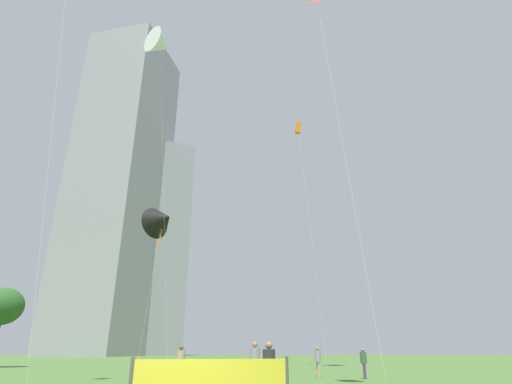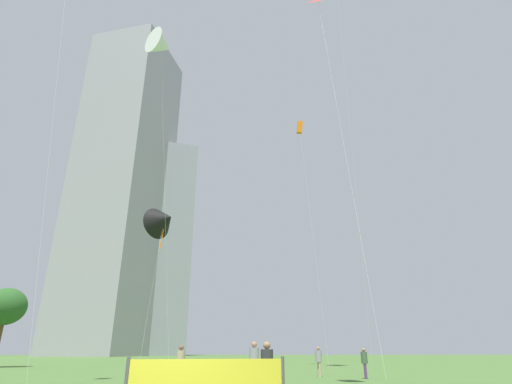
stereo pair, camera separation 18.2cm
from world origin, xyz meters
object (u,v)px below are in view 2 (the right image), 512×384
person_standing_1 (364,361)px  person_standing_4 (254,362)px  kite_flying_1 (164,220)px  distant_highrise_0 (123,183)px  person_standing_2 (319,359)px  kite_flying_4 (161,45)px  person_standing_3 (180,362)px  kite_flying_3 (318,1)px  distant_highrise_1 (149,245)px  kite_flying_2 (300,128)px  person_standing_0 (267,367)px  park_tree_0 (6,307)px

person_standing_1 → person_standing_4: person_standing_4 is taller
person_standing_4 → kite_flying_1: kite_flying_1 is taller
person_standing_4 → distant_highrise_0: size_ratio=0.02×
person_standing_2 → kite_flying_4: (-12.33, 2.44, 26.15)m
person_standing_1 → kite_flying_4: 30.30m
person_standing_2 → distant_highrise_0: distant_highrise_0 is taller
person_standing_3 → distant_highrise_0: size_ratio=0.02×
kite_flying_3 → distant_highrise_1: size_ratio=0.53×
person_standing_3 → kite_flying_1: kite_flying_1 is taller
kite_flying_2 → kite_flying_3: (0.69, -9.89, 9.12)m
person_standing_0 → person_standing_4: person_standing_4 is taller
person_standing_2 → person_standing_3: (-7.74, -6.06, 0.01)m
person_standing_0 → person_standing_3: bearing=93.1°
park_tree_0 → distant_highrise_1: distant_highrise_1 is taller
person_standing_3 → distant_highrise_0: 115.83m
person_standing_2 → distant_highrise_1: size_ratio=0.03×
person_standing_2 → person_standing_1: bearing=34.7°
distant_highrise_1 → distant_highrise_0: bearing=-136.0°
person_standing_1 → kite_flying_1: 23.22m
person_standing_0 → person_standing_4: 4.49m
park_tree_0 → kite_flying_1: bearing=-13.9°
person_standing_1 → kite_flying_1: (-14.61, 13.13, 12.39)m
distant_highrise_0 → kite_flying_3: bearing=-47.2°
person_standing_0 → person_standing_3: (-3.51, 6.79, -0.02)m
distant_highrise_1 → person_standing_2: bearing=-87.8°
person_standing_3 → person_standing_4: size_ratio=0.94×
person_standing_4 → kite_flying_1: (-7.93, 19.60, 12.27)m
kite_flying_1 → kite_flying_4: bearing=-89.9°
person_standing_2 → person_standing_4: 9.46m
kite_flying_1 → person_standing_2: bearing=-42.3°
person_standing_0 → person_standing_1: person_standing_0 is taller
person_standing_2 → kite_flying_3: size_ratio=0.05×
person_standing_0 → person_standing_1: size_ratio=1.08×
person_standing_0 → person_standing_4: (-0.18, 4.48, 0.05)m
person_standing_0 → person_standing_1: (6.51, 10.95, -0.08)m
person_standing_3 → distant_highrise_1: distant_highrise_1 is taller
person_standing_2 → distant_highrise_1: 115.51m
person_standing_2 → park_tree_0: park_tree_0 is taller
kite_flying_2 → person_standing_3: bearing=-116.2°
distant_highrise_0 → park_tree_0: bearing=-63.5°
person_standing_3 → kite_flying_2: kite_flying_2 is taller
kite_flying_2 → park_tree_0: bearing=177.5°
person_standing_2 → kite_flying_2: size_ratio=0.06×
kite_flying_2 → distant_highrise_0: distant_highrise_0 is taller
kite_flying_3 → person_standing_1: bearing=-94.3°
person_standing_0 → distant_highrise_0: size_ratio=0.02×
kite_flying_2 → kite_flying_3: kite_flying_3 is taller
person_standing_3 → kite_flying_2: (9.74, 19.77, 24.66)m
kite_flying_1 → kite_flying_4: 16.37m
person_standing_0 → person_standing_2: 13.53m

